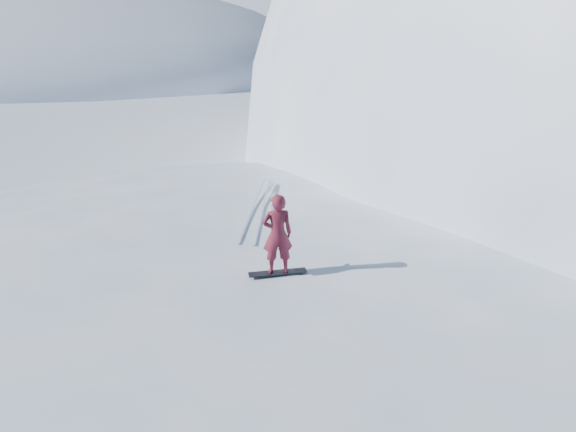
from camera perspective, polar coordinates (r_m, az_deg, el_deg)
name	(u,v)px	position (r m, az deg, el deg)	size (l,w,h in m)	color
ground	(272,363)	(14.59, -1.66, -14.73)	(400.00, 400.00, 0.00)	white
near_ridge	(332,310)	(16.87, 4.51, -9.46)	(36.00, 28.00, 4.80)	white
peak_shoulder	(555,174)	(33.20, 25.50, 3.85)	(28.00, 24.00, 18.00)	white
far_ridge_c	(235,47)	(129.20, -5.44, 16.77)	(140.00, 90.00, 36.00)	white
wind_bumps	(273,318)	(16.42, -1.49, -10.30)	(16.00, 14.40, 1.00)	white
snowboard	(278,272)	(13.57, -1.06, -5.75)	(1.41, 0.26, 0.02)	black
snowboarder	(277,234)	(13.15, -1.09, -1.85)	(0.72, 0.47, 1.97)	maroon
board_tracks	(263,207)	(17.87, -2.59, 0.91)	(2.04, 5.92, 0.04)	silver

